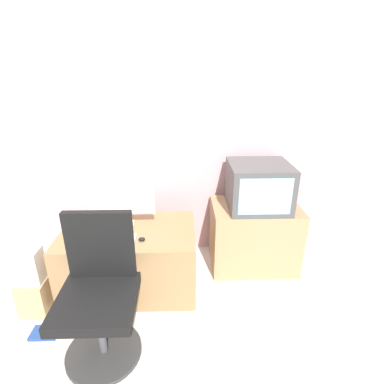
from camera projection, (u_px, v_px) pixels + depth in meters
name	position (u px, v px, depth m)	size (l,w,h in m)	color
ground_plane	(138.00, 358.00, 1.94)	(12.00, 12.00, 0.00)	beige
wall_back	(148.00, 122.00, 2.67)	(4.40, 0.05, 2.60)	#CC9EA3
desk	(131.00, 258.00, 2.50)	(1.07, 0.67, 0.54)	#937047
side_stand	(253.00, 235.00, 2.77)	(0.77, 0.52, 0.61)	#A37F56
main_monitor	(121.00, 200.00, 2.39)	(0.54, 0.18, 0.44)	silver
keyboard	(116.00, 239.00, 2.26)	(0.30, 0.13, 0.01)	silver
mouse	(142.00, 239.00, 2.25)	(0.05, 0.04, 0.03)	black
crt_tv	(258.00, 186.00, 2.57)	(0.51, 0.49, 0.39)	#474747
office_chair	(100.00, 296.00, 1.87)	(0.49, 0.49, 0.93)	#333333
cardboard_box_lower	(36.00, 295.00, 2.28)	(0.20, 0.22, 0.28)	tan
cardboard_box_upper	(29.00, 266.00, 2.18)	(0.18, 0.15, 0.26)	beige
book	(45.00, 333.00, 2.11)	(0.19, 0.13, 0.02)	navy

